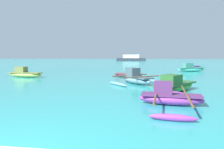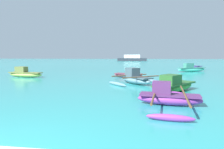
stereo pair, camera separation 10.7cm
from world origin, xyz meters
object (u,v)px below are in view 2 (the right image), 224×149
(moored_boat_0, at_px, (194,67))
(moored_boat_1, at_px, (191,69))
(moored_boat_3, at_px, (168,97))
(moored_boat_4, at_px, (174,86))
(moored_boat_2, at_px, (135,79))
(moored_boat_5, at_px, (25,73))
(distant_ferry, at_px, (132,58))
(moored_boat_6, at_px, (128,75))

(moored_boat_0, distance_m, moored_boat_1, 5.79)
(moored_boat_3, xyz_separation_m, moored_boat_4, (0.69, 2.84, 0.03))
(moored_boat_3, bearing_deg, moored_boat_4, 83.84)
(moored_boat_2, distance_m, moored_boat_5, 9.91)
(moored_boat_1, distance_m, distant_ferry, 48.12)
(moored_boat_3, height_order, moored_boat_6, moored_boat_3)
(moored_boat_1, relative_size, moored_boat_3, 0.88)
(moored_boat_2, height_order, moored_boat_4, moored_boat_2)
(moored_boat_4, bearing_deg, moored_boat_2, 74.57)
(moored_boat_3, height_order, distant_ferry, distant_ferry)
(moored_boat_1, xyz_separation_m, moored_boat_3, (-4.92, -16.59, -0.06))
(moored_boat_0, distance_m, distant_ferry, 43.11)
(moored_boat_0, xyz_separation_m, moored_boat_1, (-1.78, -5.50, 0.10))
(moored_boat_5, bearing_deg, distant_ferry, 90.96)
(moored_boat_4, bearing_deg, moored_boat_5, 102.43)
(moored_boat_4, distance_m, distant_ferry, 61.26)
(moored_boat_1, height_order, distant_ferry, distant_ferry)
(moored_boat_0, bearing_deg, moored_boat_5, -78.56)
(moored_boat_1, relative_size, distant_ferry, 0.36)
(moored_boat_5, bearing_deg, moored_boat_1, 35.84)
(moored_boat_0, relative_size, moored_boat_3, 0.60)
(moored_boat_4, relative_size, distant_ferry, 0.31)
(moored_boat_1, distance_m, moored_boat_5, 17.77)
(moored_boat_0, relative_size, moored_boat_5, 0.76)
(moored_boat_1, bearing_deg, moored_boat_0, 43.22)
(moored_boat_0, relative_size, moored_boat_1, 0.68)
(moored_boat_1, xyz_separation_m, moored_boat_5, (-15.77, -8.20, -0.03))
(moored_boat_2, xyz_separation_m, distant_ferry, (-2.29, 58.35, 0.58))
(moored_boat_1, xyz_separation_m, moored_boat_6, (-6.91, -7.25, -0.15))
(moored_boat_1, relative_size, moored_boat_4, 1.16)
(moored_boat_1, distance_m, moored_boat_2, 12.66)
(moored_boat_5, distance_m, distant_ferry, 56.02)
(moored_boat_4, relative_size, moored_boat_6, 1.22)
(moored_boat_3, height_order, moored_boat_4, moored_boat_4)
(moored_boat_0, height_order, moored_boat_6, moored_boat_0)
(moored_boat_4, height_order, moored_boat_5, moored_boat_5)
(moored_boat_0, bearing_deg, distant_ferry, 167.33)
(moored_boat_1, height_order, moored_boat_3, moored_boat_1)
(moored_boat_6, distance_m, distant_ferry, 54.63)
(moored_boat_2, bearing_deg, distant_ferry, 143.62)
(moored_boat_5, bearing_deg, moored_boat_6, 14.45)
(moored_boat_0, distance_m, moored_boat_3, 23.09)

